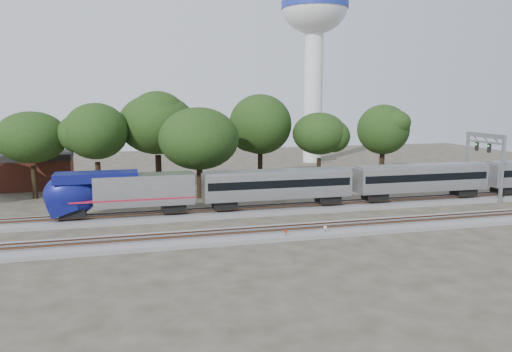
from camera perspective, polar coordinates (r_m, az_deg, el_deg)
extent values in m
plane|color=#383328|center=(52.39, -0.18, -5.70)|extent=(160.00, 160.00, 0.00)
cube|color=slate|center=(58.00, -1.66, -4.06)|extent=(160.00, 5.00, 0.40)
cube|color=brown|center=(57.22, -1.50, -3.77)|extent=(160.00, 0.08, 0.15)
cube|color=brown|center=(58.59, -1.82, -3.47)|extent=(160.00, 0.08, 0.15)
cube|color=slate|center=(48.60, 1.00, -6.62)|extent=(160.00, 5.00, 0.40)
cube|color=brown|center=(47.82, 1.24, -6.31)|extent=(160.00, 0.08, 0.15)
cube|color=brown|center=(49.15, 0.78, -5.89)|extent=(160.00, 0.08, 0.15)
cube|color=#B6B9BE|center=(56.01, -12.62, -1.49)|extent=(10.72, 3.04, 3.34)
ellipsoid|color=navy|center=(56.35, -20.45, -2.04)|extent=(5.46, 3.16, 4.65)
cube|color=navy|center=(55.82, -17.77, -0.10)|extent=(8.60, 2.97, 1.01)
cube|color=black|center=(56.12, -20.00, -1.01)|extent=(0.45, 2.33, 1.32)
cube|color=maroon|center=(56.14, -13.83, -2.40)|extent=(13.15, 3.08, 0.18)
cube|color=black|center=(56.70, -20.20, -3.89)|extent=(2.63, 2.23, 0.91)
cube|color=black|center=(56.60, -9.42, -3.48)|extent=(2.63, 2.23, 0.91)
cube|color=#B6B9BE|center=(58.52, 2.49, -0.99)|extent=(17.60, 3.04, 3.04)
cube|color=black|center=(58.47, 2.49, -0.70)|extent=(17.00, 3.09, 0.91)
cube|color=gray|center=(58.28, 2.50, 0.53)|extent=(17.20, 2.43, 0.35)
cube|color=black|center=(57.38, -3.63, -3.21)|extent=(2.63, 2.23, 0.91)
cube|color=black|center=(61.04, 8.21, -2.55)|extent=(2.63, 2.23, 0.91)
cube|color=#B6B9BE|center=(66.57, 18.33, -0.24)|extent=(17.60, 3.04, 3.04)
cube|color=black|center=(66.53, 18.34, 0.02)|extent=(17.00, 3.09, 0.91)
cube|color=gray|center=(66.35, 18.40, 1.10)|extent=(17.20, 2.43, 0.35)
cube|color=black|center=(63.70, 13.42, -2.22)|extent=(2.63, 2.23, 0.91)
cube|color=black|center=(70.53, 22.61, -1.61)|extent=(2.63, 2.23, 0.91)
cube|color=black|center=(74.46, 26.46, -1.33)|extent=(2.63, 2.23, 0.91)
cylinder|color=#512D19|center=(47.29, 3.42, -6.78)|extent=(0.06, 0.06, 0.86)
cylinder|color=red|center=(47.19, 3.43, -6.34)|extent=(0.31, 0.07, 0.31)
cylinder|color=#512D19|center=(48.79, 7.91, -6.33)|extent=(0.06, 0.06, 0.92)
cylinder|color=silver|center=(48.68, 7.92, -5.86)|extent=(0.33, 0.06, 0.33)
cube|color=#512D19|center=(48.36, 6.90, -6.82)|extent=(0.57, 0.43, 0.30)
cylinder|color=silver|center=(104.44, 6.55, 8.89)|extent=(3.80, 3.80, 26.60)
cone|color=silver|center=(105.05, 6.44, 2.66)|extent=(6.08, 6.08, 3.80)
ellipsoid|color=silver|center=(106.05, 6.73, 18.82)|extent=(13.30, 13.30, 11.31)
cylinder|color=#1C2C9A|center=(106.05, 6.73, 18.82)|extent=(13.45, 13.45, 1.52)
cube|color=gray|center=(69.24, 26.31, 0.63)|extent=(0.34, 0.34, 8.70)
cube|color=gray|center=(74.43, 22.92, 1.36)|extent=(0.34, 0.34, 8.70)
cube|color=gray|center=(71.41, 24.76, 4.24)|extent=(0.39, 7.16, 0.58)
cube|color=gray|center=(71.48, 24.72, 3.54)|extent=(0.24, 7.16, 0.24)
cube|color=black|center=(70.46, 25.09, 2.90)|extent=(0.24, 0.48, 1.16)
cube|color=black|center=(72.25, 23.92, 3.10)|extent=(0.24, 0.48, 1.16)
cube|color=brown|center=(80.93, -24.01, 0.26)|extent=(10.99, 7.91, 4.28)
cube|color=black|center=(80.62, -24.13, 2.10)|extent=(11.20, 8.12, 0.96)
cylinder|color=black|center=(72.27, -23.98, -0.64)|extent=(0.70, 0.70, 4.39)
ellipsoid|color=#183311|center=(71.61, -24.28, 4.06)|extent=(8.27, 8.27, 7.03)
cylinder|color=black|center=(69.97, -17.55, -0.41)|extent=(0.70, 0.70, 4.79)
ellipsoid|color=#183311|center=(69.26, -17.81, 4.90)|extent=(9.02, 9.02, 7.67)
cylinder|color=black|center=(72.77, -11.06, 0.33)|extent=(0.70, 0.70, 5.15)
ellipsoid|color=#183311|center=(72.08, -11.22, 5.84)|extent=(9.72, 9.72, 8.26)
cylinder|color=black|center=(66.78, -6.45, -0.70)|extent=(0.70, 0.70, 4.28)
ellipsoid|color=#183311|center=(66.07, -6.54, 4.27)|extent=(8.07, 8.07, 6.86)
cylinder|color=black|center=(76.90, 0.48, 0.89)|extent=(0.70, 0.70, 4.99)
ellipsoid|color=#183311|center=(76.26, 0.49, 5.94)|extent=(9.42, 9.42, 8.01)
cylinder|color=black|center=(75.59, 7.17, 0.42)|extent=(0.70, 0.70, 4.30)
ellipsoid|color=#183311|center=(74.96, 7.25, 4.84)|extent=(8.12, 8.12, 6.90)
cylinder|color=black|center=(87.08, 14.18, 1.33)|extent=(0.70, 0.70, 4.31)
ellipsoid|color=#183311|center=(86.53, 14.33, 5.18)|extent=(8.14, 8.14, 6.91)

